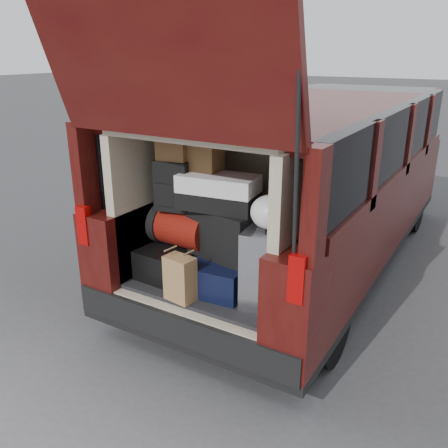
% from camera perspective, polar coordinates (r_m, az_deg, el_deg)
% --- Properties ---
extents(ground, '(80.00, 80.00, 0.00)m').
position_cam_1_polar(ground, '(3.90, -2.18, -15.19)').
color(ground, '#38383B').
rests_on(ground, ground).
extents(minivan, '(1.90, 5.35, 2.77)m').
position_cam_1_polar(minivan, '(5.02, 9.37, 4.38)').
color(minivan, black).
rests_on(minivan, ground).
extents(load_floor, '(1.24, 1.05, 0.55)m').
position_cam_1_polar(load_floor, '(3.94, -0.02, -9.96)').
color(load_floor, black).
rests_on(load_floor, ground).
extents(black_hardshell, '(0.46, 0.61, 0.24)m').
position_cam_1_polar(black_hardshell, '(3.86, -5.63, -4.20)').
color(black_hardshell, black).
rests_on(black_hardshell, load_floor).
extents(navy_hardshell, '(0.48, 0.57, 0.23)m').
position_cam_1_polar(navy_hardshell, '(3.61, -0.22, -5.92)').
color(navy_hardshell, black).
rests_on(navy_hardshell, load_floor).
extents(silver_roller, '(0.28, 0.40, 0.56)m').
position_cam_1_polar(silver_roller, '(3.35, 4.79, -5.05)').
color(silver_roller, white).
rests_on(silver_roller, load_floor).
extents(kraft_bag, '(0.23, 0.17, 0.33)m').
position_cam_1_polar(kraft_bag, '(3.43, -5.30, -6.55)').
color(kraft_bag, '#A57C4A').
rests_on(kraft_bag, load_floor).
extents(red_duffel, '(0.49, 0.33, 0.31)m').
position_cam_1_polar(red_duffel, '(3.75, -5.02, -0.38)').
color(red_duffel, maroon).
rests_on(red_duffel, black_hardshell).
extents(black_soft_case, '(0.57, 0.40, 0.37)m').
position_cam_1_polar(black_soft_case, '(3.55, 0.24, -1.06)').
color(black_soft_case, black).
rests_on(black_soft_case, navy_hardshell).
extents(backpack, '(0.29, 0.21, 0.38)m').
position_cam_1_polar(backpack, '(3.62, -6.08, 4.66)').
color(backpack, black).
rests_on(backpack, red_duffel).
extents(twotone_duffel, '(0.61, 0.37, 0.26)m').
position_cam_1_polar(twotone_duffel, '(3.46, -0.67, 3.88)').
color(twotone_duffel, white).
rests_on(twotone_duffel, black_soft_case).
extents(grocery_sack_lower, '(0.26, 0.23, 0.21)m').
position_cam_1_polar(grocery_sack_lower, '(3.58, -6.01, 9.36)').
color(grocery_sack_lower, brown).
rests_on(grocery_sack_lower, backpack).
extents(grocery_sack_upper, '(0.25, 0.21, 0.24)m').
position_cam_1_polar(grocery_sack_upper, '(3.55, -2.40, 8.43)').
color(grocery_sack_upper, brown).
rests_on(grocery_sack_upper, twotone_duffel).
extents(plastic_bag_right, '(0.28, 0.26, 0.24)m').
position_cam_1_polar(plastic_bag_right, '(3.20, 5.59, 1.40)').
color(plastic_bag_right, white).
rests_on(plastic_bag_right, silver_roller).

